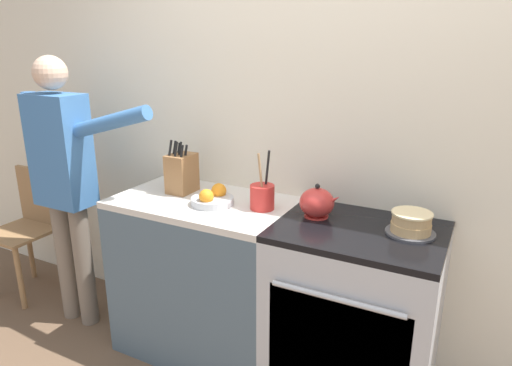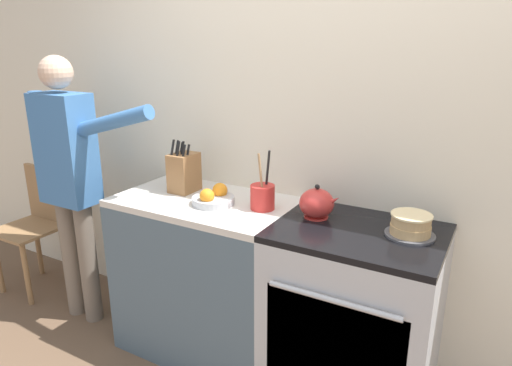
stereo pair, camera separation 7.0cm
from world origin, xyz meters
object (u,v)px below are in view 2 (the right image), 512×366
Objects in this scene: tea_kettle at (317,204)px; knife_block at (184,172)px; utensil_crock at (263,196)px; person_baker at (69,170)px; dining_chair at (38,219)px; stove_range at (352,319)px; fruit_bowl at (214,198)px; layer_cake at (411,226)px.

tea_kettle is 0.68× the size of knife_block.
utensil_crock is 0.18× the size of person_baker.
dining_chair is (-1.30, -0.06, -0.52)m from knife_block.
utensil_crock is 1.23m from person_baker.
stove_range is at bearing -13.44° from tea_kettle.
fruit_bowl is at bearing 6.33° from person_baker.
layer_cake is 1.95m from person_baker.
dining_chair is at bearing 179.80° from stove_range.
tea_kettle is 0.67× the size of utensil_crock.
person_baker reaches higher than layer_cake.
dining_chair is (-0.60, 0.15, -0.48)m from person_baker.
stove_range is 0.58m from tea_kettle.
utensil_crock reaches higher than knife_block.
stove_range is 1.81m from person_baker.
tea_kettle is at bearing 179.30° from layer_cake.
tea_kettle is 1.52m from person_baker.
layer_cake is at bearing 1.54° from utensil_crock.
layer_cake is 2.58m from dining_chair.
layer_cake is at bearing 12.83° from stove_range.
utensil_crock is (-0.51, 0.03, 0.52)m from stove_range.
stove_range is 1.05× the size of dining_chair.
person_baker is at bearing -172.72° from tea_kettle.
knife_block is at bearing 16.08° from person_baker.
knife_block is (-0.80, 0.01, 0.04)m from tea_kettle.
fruit_bowl is 1.62m from dining_chair.
fruit_bowl reaches higher than dining_chair.
knife_block reaches higher than stove_range.
utensil_crock is at bearing -4.71° from dining_chair.
person_baker is (-1.94, -0.19, 0.03)m from layer_cake.
layer_cake reaches higher than fruit_bowl.
knife_block reaches higher than fruit_bowl.
person_baker reaches higher than utensil_crock.
fruit_bowl is (-0.26, -0.06, -0.03)m from utensil_crock.
knife_block is 0.73m from person_baker.
stove_range is 0.55× the size of person_baker.
tea_kettle is 0.55m from fruit_bowl.
stove_range is 4.50× the size of tea_kettle.
knife_block is 0.52m from utensil_crock.
layer_cake is 0.98m from fruit_bowl.
utensil_crock is (-0.72, -0.02, 0.02)m from layer_cake.
layer_cake is 0.70× the size of utensil_crock.
layer_cake is 1.24m from knife_block.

